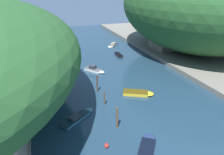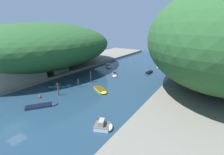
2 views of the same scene
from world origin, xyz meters
name	(u,v)px [view 1 (image 1 of 2)]	position (x,y,z in m)	size (l,w,h in m)	color
water_surface	(108,77)	(0.00, 30.00, 0.00)	(130.00, 130.00, 0.00)	#1E384C
right_bank	(209,62)	(26.85, 30.00, 0.50)	(22.00, 120.00, 0.99)	slate
hillside_right	(195,4)	(27.95, 39.88, 13.58)	(36.32, 50.85, 25.18)	#285628
boathouse_shed	(0,89)	(-19.97, 23.42, 3.38)	(6.86, 6.88, 4.61)	slate
right_bank_cottage	(163,41)	(21.13, 43.28, 3.40)	(5.47, 8.46, 4.65)	gray
boat_white_cruiser	(79,117)	(-9.06, 16.53, 0.25)	(5.99, 5.01, 0.78)	teal
boat_moored_right	(139,93)	(2.87, 20.48, 0.31)	(5.79, 4.20, 0.62)	gold
boat_red_skiff	(95,70)	(-1.84, 34.25, 0.41)	(4.28, 5.15, 1.36)	white
boat_small_dinghy	(52,62)	(-10.66, 42.81, 0.40)	(5.02, 5.34, 1.27)	white
boat_near_quay	(113,45)	(9.50, 54.52, 0.27)	(5.18, 5.81, 0.84)	white
boat_cabin_cruiser	(147,149)	(-2.56, 6.98, 0.20)	(5.21, 6.31, 0.40)	navy
boat_yellow_tender	(118,54)	(7.52, 44.10, 0.33)	(1.39, 4.91, 0.67)	black
mooring_post_second	(117,117)	(-4.39, 12.45, 1.68)	(0.31, 0.31, 3.34)	brown
mooring_post_middle	(104,98)	(-4.20, 19.07, 1.28)	(0.24, 0.24, 2.54)	brown
mooring_post_fourth	(97,83)	(-4.02, 24.17, 1.72)	(0.29, 0.29, 3.41)	#4C3D2D
channel_buoy_near	(107,145)	(-7.03, 9.01, 0.33)	(0.56, 0.56, 0.84)	red
person_on_quay	(16,144)	(-17.21, 10.64, 1.97)	(0.35, 0.44, 1.69)	#282D3D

